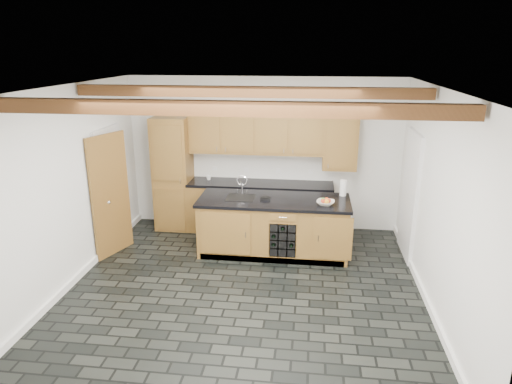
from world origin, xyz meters
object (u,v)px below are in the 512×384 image
island (274,226)px  fruit_bowl (326,203)px  kitchen_scale (265,198)px  paper_towel (343,188)px

island → fruit_bowl: 0.97m
kitchen_scale → fruit_bowl: (0.96, -0.15, 0.01)m
fruit_bowl → paper_towel: 0.60m
kitchen_scale → island: bearing=7.9°
kitchen_scale → fruit_bowl: 0.97m
paper_towel → island: bearing=-163.0°
fruit_bowl → paper_towel: paper_towel is taller
fruit_bowl → island: bearing=168.1°
kitchen_scale → paper_towel: size_ratio=0.63×
kitchen_scale → fruit_bowl: size_ratio=0.60×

